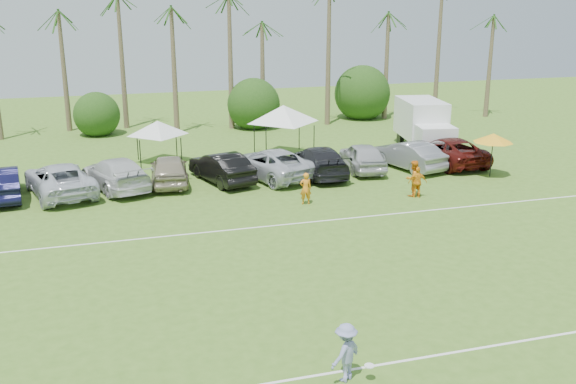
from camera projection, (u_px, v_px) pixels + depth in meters
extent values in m
cube|color=white|center=(340.00, 372.00, 17.55)|extent=(80.00, 0.10, 0.01)
cube|color=white|center=(244.00, 229.00, 28.58)|extent=(80.00, 0.10, 0.01)
cone|color=brown|center=(6.00, 70.00, 45.96)|extent=(0.44, 0.44, 10.00)
cone|color=brown|center=(64.00, 62.00, 46.90)|extent=(0.44, 0.44, 11.00)
cone|color=brown|center=(121.00, 80.00, 48.41)|extent=(0.44, 0.44, 8.00)
cone|color=brown|center=(174.00, 72.00, 49.36)|extent=(0.44, 0.44, 9.00)
cone|color=brown|center=(225.00, 64.00, 50.30)|extent=(0.44, 0.44, 10.00)
cone|color=brown|center=(274.00, 56.00, 51.24)|extent=(0.44, 0.44, 11.00)
cone|color=brown|center=(333.00, 73.00, 53.03)|extent=(0.44, 0.44, 8.00)
cone|color=brown|center=(388.00, 66.00, 54.24)|extent=(0.44, 0.44, 9.00)
cone|color=brown|center=(441.00, 58.00, 55.45)|extent=(0.44, 0.44, 10.00)
cone|color=brown|center=(482.00, 51.00, 56.40)|extent=(0.44, 0.44, 11.00)
cylinder|color=brown|center=(98.00, 123.00, 49.73)|extent=(0.30, 0.30, 1.40)
sphere|color=#1A3C10|center=(96.00, 108.00, 49.42)|extent=(4.00, 4.00, 4.00)
cylinder|color=brown|center=(248.00, 115.00, 52.99)|extent=(0.30, 0.30, 1.40)
sphere|color=#1A3C10|center=(248.00, 102.00, 52.68)|extent=(4.00, 4.00, 4.00)
cylinder|color=brown|center=(360.00, 110.00, 55.70)|extent=(0.30, 0.30, 1.40)
sphere|color=#1A3C10|center=(361.00, 97.00, 55.39)|extent=(4.00, 4.00, 4.00)
imported|color=orange|center=(306.00, 188.00, 31.84)|extent=(0.64, 0.47, 1.62)
imported|color=orange|center=(413.00, 178.00, 33.16)|extent=(1.06, 0.91, 1.88)
imported|color=orange|center=(418.00, 182.00, 32.94)|extent=(1.02, 0.63, 1.61)
cube|color=white|center=(421.00, 118.00, 43.78)|extent=(3.31, 5.01, 2.52)
cube|color=white|center=(435.00, 143.00, 40.99)|extent=(2.61, 2.20, 2.11)
cube|color=black|center=(439.00, 150.00, 40.36)|extent=(2.33, 0.72, 1.01)
cube|color=#E5590C|center=(438.00, 124.00, 44.03)|extent=(0.31, 1.59, 0.91)
cylinder|color=black|center=(418.00, 151.00, 41.26)|extent=(0.46, 0.95, 0.91)
cylinder|color=black|center=(449.00, 151.00, 41.46)|extent=(0.46, 0.95, 0.91)
cylinder|color=black|center=(400.00, 138.00, 45.29)|extent=(0.46, 0.95, 0.91)
cylinder|color=black|center=(428.00, 138.00, 45.49)|extent=(0.46, 0.95, 0.91)
cylinder|color=black|center=(140.00, 155.00, 38.54)|extent=(0.06, 0.06, 1.77)
cylinder|color=black|center=(181.00, 152.00, 39.21)|extent=(0.06, 0.06, 1.77)
cylinder|color=black|center=(138.00, 146.00, 40.80)|extent=(0.06, 0.06, 1.77)
cylinder|color=black|center=(176.00, 144.00, 41.47)|extent=(0.06, 0.06, 1.77)
pyramid|color=white|center=(157.00, 121.00, 39.50)|extent=(3.83, 3.83, 0.89)
cylinder|color=black|center=(266.00, 146.00, 39.84)|extent=(0.06, 0.06, 2.23)
cylinder|color=black|center=(314.00, 143.00, 40.70)|extent=(0.06, 0.06, 2.23)
cylinder|color=black|center=(254.00, 136.00, 42.73)|extent=(0.06, 0.06, 2.23)
cylinder|color=black|center=(299.00, 133.00, 43.58)|extent=(0.06, 0.06, 2.23)
pyramid|color=white|center=(283.00, 105.00, 41.08)|extent=(4.81, 4.81, 1.11)
cylinder|color=black|center=(491.00, 157.00, 36.79)|extent=(0.05, 0.05, 2.28)
cone|color=#EEA219|center=(493.00, 138.00, 36.46)|extent=(2.28, 2.28, 0.52)
imported|color=#858BBD|center=(346.00, 352.00, 16.95)|extent=(1.22, 1.07, 1.64)
cylinder|color=white|center=(369.00, 366.00, 17.00)|extent=(0.27, 0.27, 0.03)
imported|color=#101033|center=(1.00, 183.00, 32.69)|extent=(2.38, 5.29, 1.68)
imported|color=silver|center=(60.00, 179.00, 33.35)|extent=(4.22, 6.57, 1.68)
imported|color=silver|center=(116.00, 173.00, 34.48)|extent=(4.02, 6.25, 1.68)
imported|color=tan|center=(169.00, 170.00, 35.30)|extent=(2.41, 5.10, 1.68)
imported|color=black|center=(221.00, 167.00, 35.77)|extent=(3.14, 5.40, 1.68)
imported|color=silver|center=(270.00, 163.00, 36.62)|extent=(4.70, 6.65, 1.68)
imported|color=black|center=(319.00, 161.00, 37.18)|extent=(2.53, 5.87, 1.68)
imported|color=#B9B9BD|center=(362.00, 157.00, 38.24)|extent=(2.59, 5.15, 1.68)
imported|color=gray|center=(408.00, 155.00, 38.69)|extent=(3.01, 5.39, 1.68)
imported|color=#51110E|center=(448.00, 151.00, 39.69)|extent=(2.99, 6.15, 1.68)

